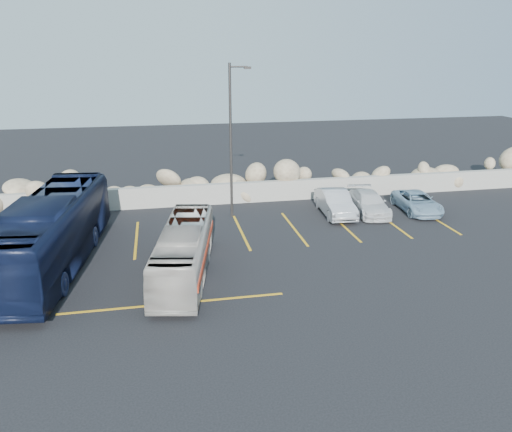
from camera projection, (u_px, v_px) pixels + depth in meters
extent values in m
plane|color=black|center=(202.00, 304.00, 17.80)|extent=(90.00, 90.00, 0.00)
cube|color=#98968A|center=(183.00, 196.00, 28.77)|extent=(60.00, 0.40, 1.20)
cube|color=gold|center=(136.00, 239.00, 23.85)|extent=(0.12, 5.00, 0.01)
cube|color=gold|center=(241.00, 232.00, 24.78)|extent=(0.12, 5.00, 0.01)
cube|color=gold|center=(294.00, 228.00, 25.28)|extent=(0.12, 5.00, 0.01)
cube|color=gold|center=(342.00, 225.00, 25.75)|extent=(0.12, 5.00, 0.01)
cube|color=gold|center=(389.00, 222.00, 26.23)|extent=(0.12, 5.00, 0.01)
cube|color=gold|center=(435.00, 219.00, 26.70)|extent=(0.12, 5.00, 0.01)
cube|color=gold|center=(173.00, 304.00, 17.80)|extent=(8.00, 0.12, 0.01)
cylinder|color=#322F2C|center=(231.00, 143.00, 25.82)|extent=(0.14, 0.14, 8.00)
cylinder|color=#322F2C|center=(239.00, 67.00, 24.69)|extent=(0.90, 0.08, 0.08)
cube|color=#322F2C|center=(247.00, 68.00, 24.79)|extent=(0.35, 0.18, 0.12)
imported|color=#BCB5AA|center=(184.00, 251.00, 19.76)|extent=(3.06, 7.59, 2.06)
imported|color=black|center=(51.00, 232.00, 20.51)|extent=(3.75, 10.94, 2.98)
imported|color=#B4B5BA|center=(335.00, 203.00, 27.19)|extent=(1.65, 4.14, 1.34)
imported|color=silver|center=(369.00, 203.00, 27.48)|extent=(2.03, 4.15, 1.16)
imported|color=#84A5BC|center=(417.00, 202.00, 27.76)|extent=(2.10, 4.03, 1.08)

